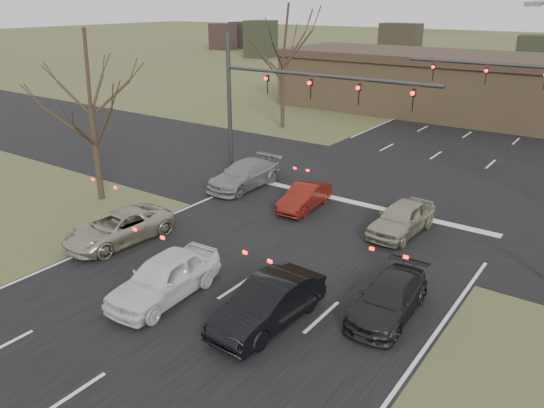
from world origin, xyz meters
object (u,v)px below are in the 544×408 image
(car_black_hatch, at_px, (268,303))
(car_silver_suv, at_px, (119,228))
(building, at_px, (521,90))
(mast_arm_near, at_px, (277,94))
(car_silver_ahead, at_px, (402,218))
(car_charcoal_sedan, at_px, (388,298))
(car_white_sedan, at_px, (164,277))
(car_red_ahead, at_px, (304,197))
(car_grey_ahead, at_px, (245,175))

(car_black_hatch, bearing_deg, car_silver_suv, 173.97)
(building, relative_size, mast_arm_near, 3.50)
(car_silver_suv, height_order, car_silver_ahead, car_silver_ahead)
(car_charcoal_sedan, relative_size, car_silver_ahead, 0.99)
(building, bearing_deg, car_black_hatch, -89.60)
(car_white_sedan, distance_m, car_silver_ahead, 10.86)
(car_charcoal_sedan, bearing_deg, car_red_ahead, 135.25)
(car_charcoal_sedan, distance_m, car_silver_ahead, 6.80)
(car_red_ahead, xyz_separation_m, car_silver_ahead, (5.07, -0.03, 0.11))
(car_red_ahead, bearing_deg, car_silver_suv, -123.50)
(mast_arm_near, height_order, car_white_sedan, mast_arm_near)
(car_charcoal_sedan, height_order, car_grey_ahead, car_grey_ahead)
(car_charcoal_sedan, bearing_deg, car_black_hatch, -140.46)
(mast_arm_near, relative_size, car_red_ahead, 3.28)
(car_black_hatch, relative_size, car_charcoal_sedan, 1.07)
(building, xyz_separation_m, car_silver_suv, (-8.50, -34.96, -2.01))
(building, height_order, car_black_hatch, building)
(car_white_sedan, relative_size, car_silver_ahead, 1.08)
(car_silver_ahead, bearing_deg, mast_arm_near, 169.12)
(car_white_sedan, distance_m, car_red_ahead, 9.90)
(car_silver_suv, xyz_separation_m, car_white_sedan, (4.89, -2.05, 0.11))
(car_grey_ahead, relative_size, car_silver_ahead, 1.16)
(mast_arm_near, height_order, car_red_ahead, mast_arm_near)
(building, bearing_deg, car_silver_ahead, -87.96)
(car_grey_ahead, bearing_deg, mast_arm_near, 46.41)
(car_black_hatch, distance_m, car_silver_ahead, 9.14)
(car_charcoal_sedan, bearing_deg, car_grey_ahead, 144.81)
(car_grey_ahead, xyz_separation_m, car_silver_ahead, (9.47, -0.88, 0.01))
(building, distance_m, car_grey_ahead, 27.68)
(car_silver_ahead, bearing_deg, car_white_sedan, -111.05)
(car_white_sedan, relative_size, car_grey_ahead, 0.93)
(car_silver_ahead, bearing_deg, building, 95.88)
(car_silver_suv, xyz_separation_m, car_grey_ahead, (0.00, 8.68, 0.05))
(car_silver_suv, distance_m, car_black_hatch, 8.85)
(car_charcoal_sedan, xyz_separation_m, car_red_ahead, (-7.27, 6.46, 0.00))
(car_silver_ahead, bearing_deg, car_grey_ahead, 178.53)
(car_charcoal_sedan, height_order, car_red_ahead, car_red_ahead)
(mast_arm_near, xyz_separation_m, car_black_hatch, (7.48, -11.26, -4.34))
(car_silver_suv, distance_m, car_charcoal_sedan, 11.74)
(building, relative_size, car_grey_ahead, 8.65)
(mast_arm_near, bearing_deg, building, 73.87)
(car_black_hatch, height_order, car_charcoal_sedan, car_black_hatch)
(car_white_sedan, height_order, car_black_hatch, car_white_sedan)
(car_silver_suv, relative_size, car_charcoal_sedan, 1.14)
(building, xyz_separation_m, car_red_ahead, (-4.11, -27.12, -2.06))
(building, distance_m, car_silver_suv, 36.03)
(car_red_ahead, bearing_deg, car_silver_ahead, -4.54)
(car_white_sedan, bearing_deg, car_grey_ahead, 111.29)
(car_white_sedan, height_order, car_grey_ahead, car_white_sedan)
(car_charcoal_sedan, relative_size, car_red_ahead, 1.13)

